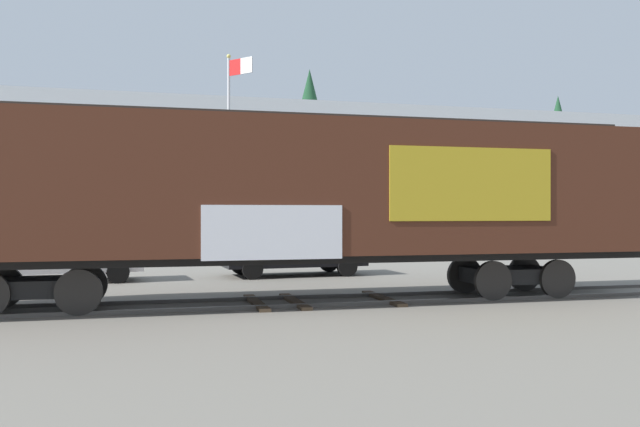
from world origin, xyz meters
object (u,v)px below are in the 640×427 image
freight_car (295,192)px  parked_car_white (59,252)px  flagpole (232,134)px  parked_car_black (292,247)px

freight_car → parked_car_white: (-5.69, 6.05, -1.63)m
flagpole → parked_car_white: bearing=-130.5°
flagpole → parked_car_white: 10.23m
flagpole → parked_car_black: bearing=-80.8°
freight_car → parked_car_black: (1.38, 6.38, -1.60)m
freight_car → parked_car_white: size_ratio=3.72×
flagpole → parked_car_black: (1.08, -6.67, -4.43)m
freight_car → parked_car_white: freight_car is taller
parked_car_white → parked_car_black: (7.06, 0.34, 0.03)m
freight_car → parked_car_black: freight_car is taller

